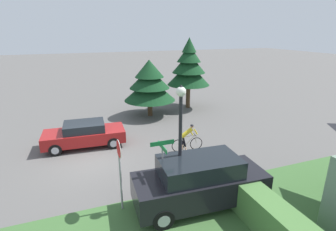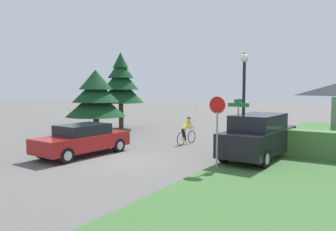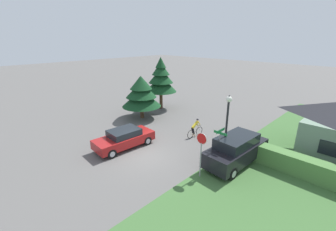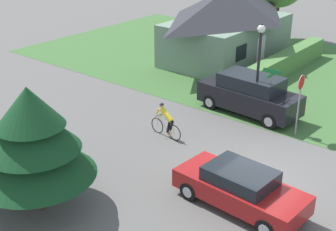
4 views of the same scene
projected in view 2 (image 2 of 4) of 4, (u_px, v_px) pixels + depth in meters
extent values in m
plane|color=#5B5956|center=(119.00, 159.00, 14.28)|extent=(140.00, 140.00, 0.00)
cube|color=maroon|center=(82.00, 142.00, 15.07)|extent=(2.06, 4.57, 0.66)
cube|color=black|center=(83.00, 130.00, 15.05)|extent=(1.71, 2.29, 0.48)
cylinder|color=black|center=(96.00, 142.00, 16.79)|extent=(0.30, 0.68, 0.67)
cylinder|color=#ADADB2|center=(96.00, 142.00, 16.79)|extent=(0.29, 0.40, 0.39)
cylinder|color=black|center=(118.00, 145.00, 15.86)|extent=(0.30, 0.68, 0.67)
cylinder|color=#ADADB2|center=(118.00, 145.00, 15.86)|extent=(0.29, 0.40, 0.39)
cylinder|color=black|center=(43.00, 151.00, 14.33)|extent=(0.30, 0.68, 0.67)
cylinder|color=#ADADB2|center=(43.00, 151.00, 14.33)|extent=(0.29, 0.40, 0.39)
cylinder|color=black|center=(66.00, 156.00, 13.40)|extent=(0.30, 0.68, 0.67)
cylinder|color=#ADADB2|center=(66.00, 156.00, 13.40)|extent=(0.29, 0.40, 0.39)
torus|color=black|center=(181.00, 139.00, 17.77)|extent=(0.11, 0.73, 0.73)
torus|color=black|center=(192.00, 137.00, 18.61)|extent=(0.11, 0.73, 0.73)
cylinder|color=beige|center=(184.00, 136.00, 17.97)|extent=(0.05, 0.19, 0.57)
cylinder|color=beige|center=(188.00, 134.00, 18.28)|extent=(0.10, 0.66, 0.68)
cylinder|color=beige|center=(187.00, 129.00, 18.19)|extent=(0.11, 0.79, 0.12)
cylinder|color=beige|center=(183.00, 140.00, 17.91)|extent=(0.07, 0.35, 0.15)
cylinder|color=beige|center=(182.00, 135.00, 17.83)|extent=(0.05, 0.22, 0.46)
cylinder|color=beige|center=(191.00, 132.00, 18.55)|extent=(0.05, 0.12, 0.54)
cylinder|color=black|center=(191.00, 128.00, 18.50)|extent=(0.44, 0.06, 0.02)
ellipsoid|color=black|center=(183.00, 130.00, 17.89)|extent=(0.10, 0.21, 0.05)
cylinder|color=black|center=(183.00, 134.00, 17.89)|extent=(0.13, 0.26, 0.48)
cylinder|color=black|center=(184.00, 135.00, 18.03)|extent=(0.13, 0.26, 0.63)
cylinder|color=tan|center=(184.00, 140.00, 17.98)|extent=(0.08, 0.08, 0.30)
cylinder|color=tan|center=(186.00, 142.00, 18.10)|extent=(0.17, 0.08, 0.21)
cylinder|color=yellow|center=(186.00, 125.00, 18.10)|extent=(0.29, 0.73, 0.59)
cylinder|color=yellow|center=(189.00, 125.00, 18.29)|extent=(0.09, 0.26, 0.36)
cylinder|color=yellow|center=(191.00, 124.00, 18.53)|extent=(0.09, 0.26, 0.36)
sphere|color=tan|center=(189.00, 119.00, 18.30)|extent=(0.19, 0.19, 0.19)
ellipsoid|color=black|center=(189.00, 118.00, 18.30)|extent=(0.22, 0.18, 0.12)
cube|color=black|center=(259.00, 140.00, 14.47)|extent=(2.18, 5.08, 0.98)
cube|color=black|center=(259.00, 122.00, 14.36)|extent=(1.84, 3.04, 0.67)
cylinder|color=black|center=(254.00, 143.00, 16.37)|extent=(0.27, 0.76, 0.75)
cylinder|color=#ADADB2|center=(254.00, 143.00, 16.37)|extent=(0.27, 0.45, 0.44)
cylinder|color=black|center=(289.00, 146.00, 15.37)|extent=(0.27, 0.76, 0.75)
cylinder|color=#ADADB2|center=(289.00, 146.00, 15.37)|extent=(0.27, 0.45, 0.44)
cylinder|color=black|center=(224.00, 154.00, 13.62)|extent=(0.27, 0.76, 0.75)
cylinder|color=#ADADB2|center=(224.00, 154.00, 13.62)|extent=(0.27, 0.45, 0.44)
cylinder|color=black|center=(264.00, 159.00, 12.63)|extent=(0.27, 0.76, 0.75)
cylinder|color=#ADADB2|center=(264.00, 159.00, 12.63)|extent=(0.27, 0.45, 0.44)
cylinder|color=gray|center=(217.00, 141.00, 12.46)|extent=(0.07, 0.07, 2.19)
cylinder|color=red|center=(217.00, 105.00, 12.35)|extent=(0.63, 0.05, 0.63)
cylinder|color=silver|center=(217.00, 105.00, 12.35)|extent=(0.67, 0.04, 0.67)
cylinder|color=black|center=(244.00, 111.00, 14.11)|extent=(0.13, 0.13, 4.21)
sphere|color=white|center=(245.00, 58.00, 13.92)|extent=(0.36, 0.36, 0.36)
cone|color=black|center=(245.00, 54.00, 13.91)|extent=(0.21, 0.21, 0.14)
cylinder|color=gray|center=(238.00, 135.00, 13.58)|extent=(0.06, 0.06, 2.35)
cube|color=#197238|center=(238.00, 105.00, 13.48)|extent=(0.90, 0.03, 0.16)
cube|color=#197238|center=(238.00, 101.00, 13.47)|extent=(0.03, 0.90, 0.16)
cylinder|color=#4C3823|center=(96.00, 126.00, 21.67)|extent=(0.37, 0.37, 1.26)
cone|color=#143D1E|center=(96.00, 103.00, 21.55)|extent=(3.90, 3.90, 1.71)
cone|color=#143D1E|center=(96.00, 91.00, 21.48)|extent=(3.04, 3.04, 1.50)
cone|color=#143D1E|center=(96.00, 80.00, 21.42)|extent=(2.18, 2.18, 1.30)
cylinder|color=#4C3823|center=(121.00, 116.00, 25.29)|extent=(0.36, 0.36, 2.00)
cone|color=#143D1E|center=(121.00, 91.00, 25.14)|extent=(3.54, 3.54, 1.84)
cone|color=#143D1E|center=(121.00, 79.00, 25.07)|extent=(2.76, 2.76, 1.62)
cone|color=#143D1E|center=(121.00, 69.00, 25.00)|extent=(1.98, 1.98, 1.40)
cone|color=#143D1E|center=(121.00, 60.00, 24.95)|extent=(1.20, 1.20, 1.18)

